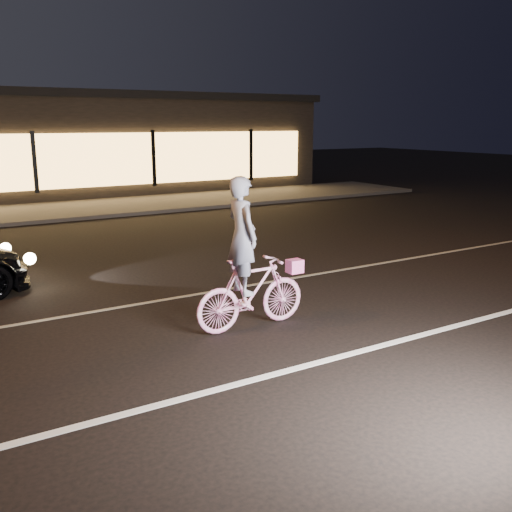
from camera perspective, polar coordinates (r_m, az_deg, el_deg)
ground at (r=8.46m, az=-1.69°, el=-7.55°), size 90.00×90.00×0.00m
lane_stripe_near at (r=7.29m, az=4.25°, el=-11.09°), size 60.00×0.12×0.01m
lane_stripe_far at (r=10.15m, az=-7.28°, el=-4.04°), size 60.00×0.10×0.01m
sidewalk at (r=20.48m, az=-19.99°, el=4.19°), size 30.00×4.00×0.12m
storefront at (r=26.16m, az=-23.04°, el=10.35°), size 25.40×8.42×4.20m
cyclist at (r=8.35m, az=-0.71°, el=-2.00°), size 1.80×0.62×2.27m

